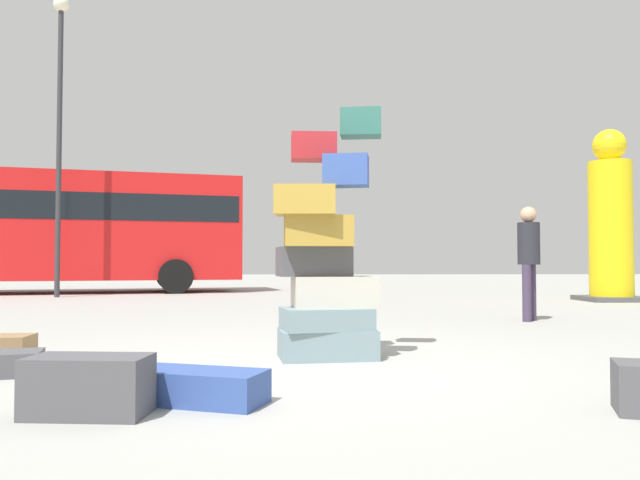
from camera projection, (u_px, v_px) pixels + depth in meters
ground_plane at (315, 363)px, 5.06m from camera, size 80.00×80.00×0.00m
suitcase_tower at (326, 268)px, 5.32m from camera, size 0.94×0.71×2.14m
suitcase_charcoal_left_side at (89, 386)px, 3.30m from camera, size 0.64×0.39×0.31m
suitcase_navy_right_side at (198, 387)px, 3.59m from camera, size 0.83×0.58×0.19m
person_bearded_onlooker at (529, 253)px, 8.73m from camera, size 0.30×0.30×1.57m
yellow_dummy_statue at (611, 225)px, 13.42m from camera, size 1.24×1.24×3.63m
parked_bus at (49, 224)px, 16.92m from camera, size 10.28×4.81×3.15m
lamp_post at (60, 104)px, 14.99m from camera, size 0.36×0.36×7.12m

